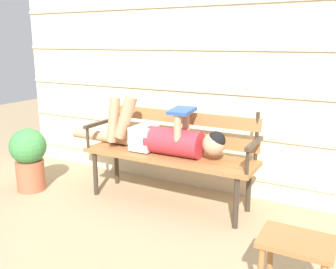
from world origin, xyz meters
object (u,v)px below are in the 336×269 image
park_bench (171,148)px  footstool (296,251)px  reclining_person (160,137)px  potted_plant (29,156)px

park_bench → footstool: size_ratio=3.95×
park_bench → reclining_person: reclining_person is taller
park_bench → potted_plant: size_ratio=2.54×
reclining_person → footstool: bearing=-31.3°
footstool → potted_plant: 2.61m
reclining_person → potted_plant: bearing=-163.3°
potted_plant → reclining_person: bearing=16.7°
park_bench → footstool: park_bench is taller
park_bench → potted_plant: bearing=-161.6°
park_bench → potted_plant: 1.42m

